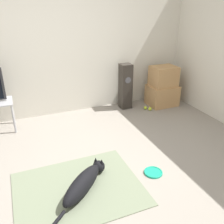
{
  "coord_description": "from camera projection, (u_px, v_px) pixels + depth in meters",
  "views": [
    {
      "loc": [
        -0.82,
        -2.44,
        2.03
      ],
      "look_at": [
        0.53,
        0.78,
        0.45
      ],
      "focal_mm": 40.0,
      "sensor_mm": 36.0,
      "label": 1
    }
  ],
  "objects": [
    {
      "name": "floor_speaker",
      "position": [
        125.0,
        86.0,
        4.97
      ],
      "size": [
        0.22,
        0.22,
        0.9
      ],
      "color": "#2D2823",
      "rests_on": "ground_plane"
    },
    {
      "name": "wall_back",
      "position": [
        56.0,
        46.0,
        4.42
      ],
      "size": [
        8.0,
        0.06,
        2.55
      ],
      "color": "beige",
      "rests_on": "ground_plane"
    },
    {
      "name": "cardboard_box_lower",
      "position": [
        162.0,
        95.0,
        5.2
      ],
      "size": [
        0.58,
        0.47,
        0.42
      ],
      "color": "tan",
      "rests_on": "ground_plane"
    },
    {
      "name": "tennis_ball_near_speaker",
      "position": [
        150.0,
        109.0,
        4.99
      ],
      "size": [
        0.07,
        0.07,
        0.07
      ],
      "color": "#C6E033",
      "rests_on": "ground_plane"
    },
    {
      "name": "cardboard_box_upper",
      "position": [
        164.0,
        76.0,
        5.05
      ],
      "size": [
        0.5,
        0.4,
        0.39
      ],
      "color": "tan",
      "rests_on": "cardboard_box_lower"
    },
    {
      "name": "tennis_ball_by_boxes",
      "position": [
        145.0,
        108.0,
        5.04
      ],
      "size": [
        0.07,
        0.07,
        0.07
      ],
      "color": "#C6E033",
      "rests_on": "ground_plane"
    },
    {
      "name": "dog",
      "position": [
        84.0,
        182.0,
        2.85
      ],
      "size": [
        0.83,
        0.78,
        0.23
      ],
      "color": "black",
      "rests_on": "area_rug"
    },
    {
      "name": "frisbee",
      "position": [
        153.0,
        172.0,
        3.19
      ],
      "size": [
        0.24,
        0.24,
        0.03
      ],
      "color": "#199E7A",
      "rests_on": "ground_plane"
    },
    {
      "name": "area_rug",
      "position": [
        78.0,
        189.0,
        2.92
      ],
      "size": [
        1.45,
        1.17,
        0.01
      ],
      "color": "slate",
      "rests_on": "ground_plane"
    },
    {
      "name": "ground_plane",
      "position": [
        97.0,
        174.0,
        3.17
      ],
      "size": [
        12.0,
        12.0,
        0.0
      ],
      "primitive_type": "plane",
      "color": "gray"
    }
  ]
}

